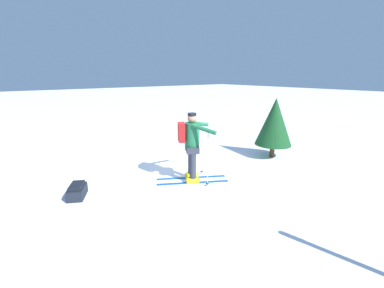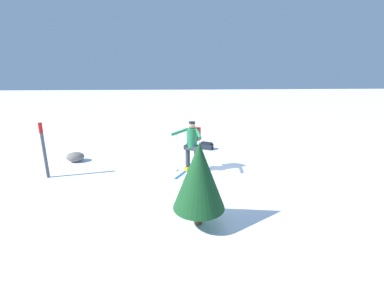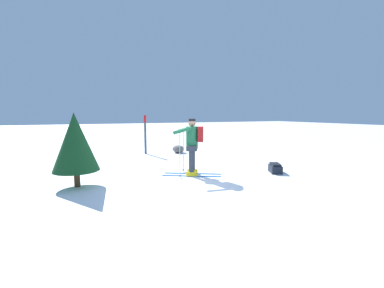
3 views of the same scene
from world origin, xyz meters
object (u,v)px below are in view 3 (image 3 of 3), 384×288
dropped_backpack (275,168)px  pine_tree (75,142)px  skier (193,143)px  trail_marker (145,132)px  rock_boulder (178,149)px

dropped_backpack → pine_tree: 5.60m
skier → trail_marker: trail_marker is taller
skier → dropped_backpack: bearing=-107.5°
rock_boulder → skier: bearing=164.1°
pine_tree → trail_marker: bearing=-32.7°
rock_boulder → trail_marker: bearing=78.1°
dropped_backpack → rock_boulder: (4.89, 1.22, 0.04)m
dropped_backpack → pine_tree: (0.82, 5.45, 0.96)m
trail_marker → pine_tree: (-4.36, 2.80, 0.11)m
skier → pine_tree: bearing=88.7°
skier → trail_marker: bearing=3.3°
skier → pine_tree: pine_tree is taller
skier → dropped_backpack: size_ratio=2.70×
skier → rock_boulder: 4.36m
skier → rock_boulder: bearing=-15.9°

